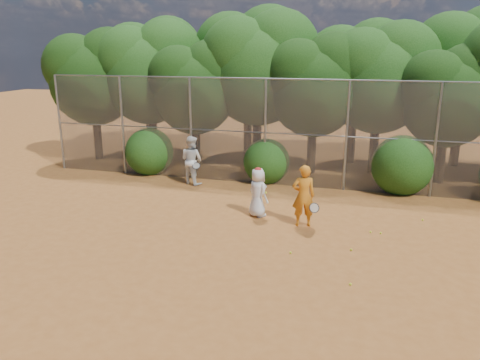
% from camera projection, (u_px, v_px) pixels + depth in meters
% --- Properties ---
extents(ground, '(80.00, 80.00, 0.00)m').
position_uv_depth(ground, '(251.00, 248.00, 12.33)').
color(ground, brown).
rests_on(ground, ground).
extents(fence_back, '(20.05, 0.09, 4.03)m').
position_uv_depth(fence_back, '(288.00, 132.00, 17.36)').
color(fence_back, gray).
rests_on(fence_back, ground).
extents(tree_0, '(4.38, 3.81, 6.00)m').
position_uv_depth(tree_0, '(94.00, 74.00, 21.17)').
color(tree_0, black).
rests_on(tree_0, ground).
extents(tree_1, '(4.64, 4.03, 6.35)m').
position_uv_depth(tree_1, '(149.00, 69.00, 20.92)').
color(tree_1, black).
rests_on(tree_1, ground).
extents(tree_2, '(3.99, 3.47, 5.47)m').
position_uv_depth(tree_2, '(196.00, 85.00, 19.77)').
color(tree_2, black).
rests_on(tree_2, ground).
extents(tree_3, '(4.89, 4.26, 6.70)m').
position_uv_depth(tree_3, '(259.00, 65.00, 19.83)').
color(tree_3, black).
rests_on(tree_3, ground).
extents(tree_4, '(4.19, 3.64, 5.73)m').
position_uv_depth(tree_4, '(316.00, 82.00, 18.79)').
color(tree_4, black).
rests_on(tree_4, ground).
extents(tree_5, '(4.51, 3.92, 6.17)m').
position_uv_depth(tree_5, '(381.00, 75.00, 18.80)').
color(tree_5, black).
rests_on(tree_5, ground).
extents(tree_6, '(3.86, 3.36, 5.29)m').
position_uv_depth(tree_6, '(450.00, 93.00, 17.38)').
color(tree_6, black).
rests_on(tree_6, ground).
extents(tree_9, '(4.83, 4.20, 6.62)m').
position_uv_depth(tree_9, '(151.00, 63.00, 23.26)').
color(tree_9, black).
rests_on(tree_9, ground).
extents(tree_10, '(5.15, 4.48, 7.06)m').
position_uv_depth(tree_10, '(250.00, 58.00, 22.07)').
color(tree_10, black).
rests_on(tree_10, ground).
extents(tree_11, '(4.64, 4.03, 6.35)m').
position_uv_depth(tree_11, '(357.00, 70.00, 20.51)').
color(tree_11, black).
rests_on(tree_11, ground).
extents(tree_12, '(5.02, 4.37, 6.88)m').
position_uv_depth(tree_12, '(468.00, 62.00, 19.80)').
color(tree_12, black).
rests_on(tree_12, ground).
extents(bush_0, '(2.00, 2.00, 2.00)m').
position_uv_depth(bush_0, '(149.00, 150.00, 19.46)').
color(bush_0, '#194210').
rests_on(bush_0, ground).
extents(bush_1, '(1.80, 1.80, 1.80)m').
position_uv_depth(bush_1, '(266.00, 159.00, 18.18)').
color(bush_1, '#194210').
rests_on(bush_1, ground).
extents(bush_2, '(2.20, 2.20, 2.20)m').
position_uv_depth(bush_2, '(402.00, 163.00, 16.82)').
color(bush_2, '#194210').
rests_on(bush_2, ground).
extents(player_yellow, '(0.91, 0.64, 1.85)m').
position_uv_depth(player_yellow, '(304.00, 196.00, 13.63)').
color(player_yellow, orange).
rests_on(player_yellow, ground).
extents(player_teen, '(0.90, 0.84, 1.57)m').
position_uv_depth(player_teen, '(258.00, 192.00, 14.46)').
color(player_teen, silver).
rests_on(player_teen, ground).
extents(player_white, '(1.11, 1.00, 1.87)m').
position_uv_depth(player_white, '(192.00, 160.00, 17.92)').
color(player_white, silver).
rests_on(player_white, ground).
extents(ball_0, '(0.07, 0.07, 0.07)m').
position_uv_depth(ball_0, '(370.00, 232.00, 13.30)').
color(ball_0, yellow).
rests_on(ball_0, ground).
extents(ball_1, '(0.07, 0.07, 0.07)m').
position_uv_depth(ball_1, '(381.00, 233.00, 13.22)').
color(ball_1, yellow).
rests_on(ball_1, ground).
extents(ball_2, '(0.07, 0.07, 0.07)m').
position_uv_depth(ball_2, '(350.00, 284.00, 10.35)').
color(ball_2, yellow).
rests_on(ball_2, ground).
extents(ball_3, '(0.07, 0.07, 0.07)m').
position_uv_depth(ball_3, '(351.00, 250.00, 12.12)').
color(ball_3, yellow).
rests_on(ball_3, ground).
extents(ball_4, '(0.07, 0.07, 0.07)m').
position_uv_depth(ball_4, '(291.00, 253.00, 11.95)').
color(ball_4, yellow).
rests_on(ball_4, ground).
extents(ball_5, '(0.07, 0.07, 0.07)m').
position_uv_depth(ball_5, '(423.00, 220.00, 14.23)').
color(ball_5, yellow).
rests_on(ball_5, ground).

